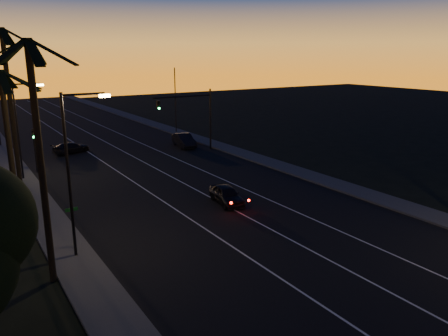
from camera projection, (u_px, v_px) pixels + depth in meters
road at (175, 183)px, 37.87m from camera, size 20.00×170.00×0.01m
sidewalk_left at (38, 205)px, 32.04m from camera, size 2.40×170.00×0.16m
sidewalk_right at (276, 165)px, 43.66m from camera, size 2.40×170.00×0.16m
lane_stripe_left at (143, 188)px, 36.31m from camera, size 0.12×160.00×0.01m
lane_stripe_mid at (181, 182)px, 38.13m from camera, size 0.12×160.00×0.01m
lane_stripe_right at (215, 176)px, 39.94m from camera, size 0.12×160.00×0.01m
palm_near at (38, 140)px, 19.74m from camera, size 4.25×4.16×11.53m
palm_mid at (8, 138)px, 24.54m from camera, size 4.25×4.16×10.03m
palm_far at (10, 103)px, 29.60m from camera, size 4.25×4.16×12.53m
streetlight_left_near at (73, 163)px, 22.80m from camera, size 2.55×0.26×9.00m
streetlight_left_far at (21, 123)px, 37.57m from camera, size 2.55×0.26×8.50m
street_sign at (73, 223)px, 24.50m from camera, size 0.70×0.06×2.60m
signal_mast at (192, 110)px, 48.51m from camera, size 7.10×0.41×7.00m
signal_post at (34, 142)px, 40.36m from camera, size 0.28×0.37×4.20m
far_pole_right at (175, 101)px, 60.38m from camera, size 0.14×0.14×9.00m
lead_car at (227, 195)px, 32.45m from camera, size 2.25×4.61×1.35m
right_car at (184, 140)px, 52.15m from camera, size 2.34×4.94×1.56m
cross_car at (71, 148)px, 48.84m from camera, size 4.62×3.38×1.24m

